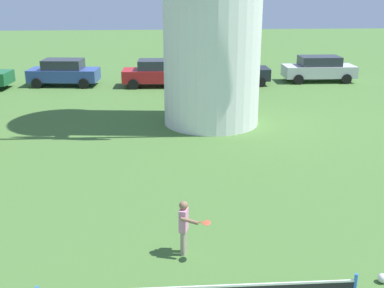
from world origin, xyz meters
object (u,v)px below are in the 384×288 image
at_px(parked_car_red, 159,73).
at_px(parked_car_black, 236,71).
at_px(parked_car_silver, 319,68).
at_px(stray_ball, 383,278).
at_px(player_far, 185,224).
at_px(parked_car_blue, 64,72).

relative_size(parked_car_red, parked_car_black, 1.10).
bearing_deg(parked_car_silver, stray_ball, -104.52).
bearing_deg(player_far, stray_ball, -19.05).
bearing_deg(parked_car_red, stray_ball, -77.26).
bearing_deg(parked_car_black, parked_car_red, -176.91).
height_order(stray_ball, parked_car_silver, parked_car_silver).
distance_m(parked_car_red, parked_car_silver, 9.90).
distance_m(parked_car_blue, parked_car_black, 10.26).
height_order(stray_ball, parked_car_blue, parked_car_blue).
relative_size(stray_ball, parked_car_black, 0.05).
relative_size(parked_car_blue, parked_car_black, 1.08).
distance_m(player_far, parked_car_silver, 21.48).
xyz_separation_m(parked_car_blue, parked_car_red, (5.62, -0.58, 0.00)).
bearing_deg(parked_car_red, player_far, -88.32).
height_order(parked_car_blue, parked_car_red, same).
bearing_deg(parked_car_blue, parked_car_red, -5.86).
xyz_separation_m(parked_car_red, parked_car_silver, (9.87, 0.80, 0.00)).
xyz_separation_m(stray_ball, parked_car_red, (-4.50, 19.92, 0.71)).
distance_m(parked_car_black, parked_car_silver, 5.25).
xyz_separation_m(parked_car_blue, parked_car_silver, (15.48, 0.22, 0.00)).
height_order(stray_ball, parked_car_black, parked_car_black).
height_order(parked_car_black, parked_car_silver, same).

